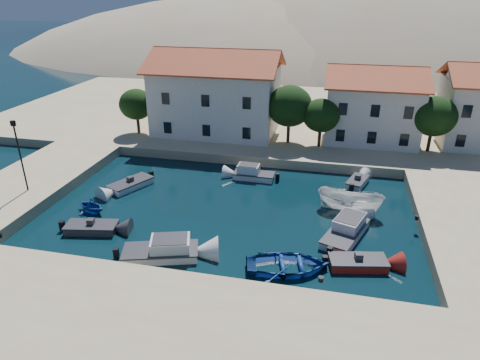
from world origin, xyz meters
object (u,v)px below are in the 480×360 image
building_mid (373,103)px  boat_east (349,212)px  cabin_cruiser_east (345,232)px  rowboat_south (287,270)px  building_left (216,90)px  cabin_cruiser_south (160,251)px  lamppost (19,149)px

building_mid → boat_east: building_mid is taller
cabin_cruiser_east → rowboat_south: bearing=163.6°
building_left → rowboat_south: 28.39m
building_mid → cabin_cruiser_east: 21.78m
building_left → cabin_cruiser_south: bearing=-83.2°
building_left → lamppost: bearing=-119.9°
boat_east → rowboat_south: bearing=167.4°
lamppost → cabin_cruiser_east: lamppost is taller
cabin_cruiser_east → boat_east: bearing=15.6°
cabin_cruiser_east → boat_east: size_ratio=1.05×
cabin_cruiser_south → rowboat_south: 8.79m
building_left → lamppost: (-11.50, -20.00, -1.18)m
boat_east → lamppost: bearing=109.3°
cabin_cruiser_south → building_left: bearing=79.6°
building_mid → boat_east: bearing=-97.4°
cabin_cruiser_south → cabin_cruiser_east: same height
building_mid → cabin_cruiser_south: bearing=-119.4°
building_left → boat_east: building_left is taller
building_left → lamppost: building_left is taller
building_mid → cabin_cruiser_east: building_mid is taller
building_mid → rowboat_south: (-6.21, -26.13, -5.22)m
building_left → cabin_cruiser_east: bearing=-52.4°
rowboat_south → cabin_cruiser_east: cabin_cruiser_east is taller
cabin_cruiser_south → boat_east: size_ratio=1.03×
lamppost → rowboat_south: (23.29, -5.13, -4.75)m
building_left → building_mid: bearing=3.2°
rowboat_south → cabin_cruiser_east: 6.25m
building_mid → cabin_cruiser_east: bearing=-96.8°
rowboat_south → cabin_cruiser_east: (3.69, 5.03, 0.48)m
building_mid → building_left: bearing=-176.8°
cabin_cruiser_south → rowboat_south: bearing=-14.6°
boat_east → building_mid: bearing=3.4°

